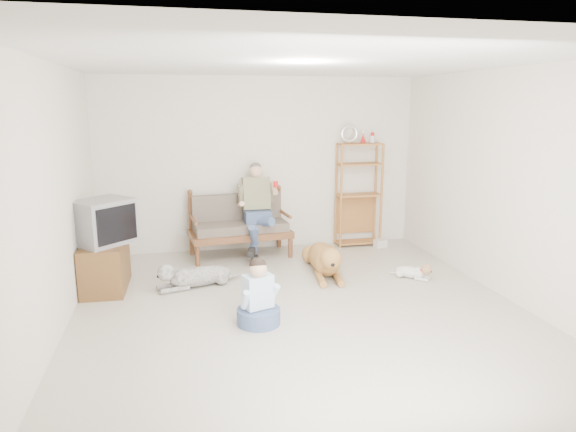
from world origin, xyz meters
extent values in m
plane|color=beige|center=(0.00, 0.00, 0.00)|extent=(5.50, 5.50, 0.00)
plane|color=silver|center=(0.00, 0.00, 2.70)|extent=(5.50, 5.50, 0.00)
plane|color=beige|center=(0.00, 2.75, 1.35)|extent=(5.00, 0.00, 5.00)
plane|color=beige|center=(0.00, -2.75, 1.35)|extent=(5.00, 0.00, 5.00)
plane|color=beige|center=(-2.50, 0.00, 1.35)|extent=(0.00, 5.50, 5.50)
plane|color=beige|center=(2.50, 0.00, 1.35)|extent=(0.00, 5.50, 5.50)
cube|color=brown|center=(-0.38, 2.31, 0.35)|extent=(1.56, 0.84, 0.10)
cube|color=brown|center=(-0.38, 2.31, 0.47)|extent=(1.43, 0.73, 0.13)
cube|color=brown|center=(-0.38, 2.55, 0.70)|extent=(1.39, 0.25, 0.45)
cylinder|color=brown|center=(-0.38, 2.61, 0.90)|extent=(1.40, 0.18, 0.05)
cylinder|color=brown|center=(-1.08, 2.01, 0.15)|extent=(0.07, 0.07, 0.30)
cylinder|color=brown|center=(-1.08, 2.61, 0.47)|extent=(0.07, 0.07, 0.95)
cylinder|color=brown|center=(0.32, 2.01, 0.15)|extent=(0.07, 0.07, 0.30)
cylinder|color=brown|center=(0.32, 2.61, 0.47)|extent=(0.07, 0.07, 0.95)
cube|color=#43557C|center=(-0.13, 2.29, 0.61)|extent=(0.39, 0.37, 0.19)
cube|color=gray|center=(-0.13, 2.39, 0.95)|extent=(0.41, 0.28, 0.51)
sphere|color=tan|center=(-0.13, 2.36, 1.29)|extent=(0.20, 0.20, 0.20)
sphere|color=#544E4A|center=(-0.13, 2.38, 1.33)|extent=(0.18, 0.18, 0.18)
cylinder|color=red|center=(0.14, 2.18, 1.12)|extent=(0.07, 0.07, 0.09)
cube|color=#B27338|center=(1.58, 2.55, 1.65)|extent=(0.70, 0.28, 0.03)
torus|color=silver|center=(1.40, 2.55, 1.82)|extent=(0.29, 0.05, 0.29)
cone|color=red|center=(1.63, 2.55, 1.75)|extent=(0.09, 0.09, 0.15)
cylinder|color=#B27338|center=(1.24, 2.42, 0.83)|extent=(0.04, 0.04, 1.67)
cylinder|color=#B27338|center=(1.24, 2.68, 0.83)|extent=(0.04, 0.04, 1.67)
cylinder|color=#B27338|center=(1.92, 2.42, 0.83)|extent=(0.04, 0.04, 1.67)
cylinder|color=#B27338|center=(1.92, 2.68, 0.83)|extent=(0.04, 0.04, 1.67)
cube|color=white|center=(1.90, 2.33, 0.06)|extent=(0.21, 0.17, 0.12)
cube|color=brown|center=(-2.22, 1.27, 0.30)|extent=(0.53, 0.92, 0.60)
cube|color=brown|center=(-2.46, 1.05, 0.30)|extent=(0.03, 0.40, 0.50)
cube|color=brown|center=(-2.46, 1.49, 0.30)|extent=(0.03, 0.40, 0.50)
cube|color=slate|center=(-2.20, 1.24, 0.87)|extent=(0.84, 0.83, 0.55)
cube|color=black|center=(-2.02, 1.05, 0.87)|extent=(0.42, 0.40, 0.44)
cube|color=silver|center=(-1.25, 2.73, 0.30)|extent=(0.12, 0.02, 0.08)
ellipsoid|color=#AF6E3C|center=(0.66, 1.40, 0.17)|extent=(0.53, 1.15, 0.35)
sphere|color=#AF6E3C|center=(0.62, 1.07, 0.20)|extent=(0.35, 0.35, 0.35)
sphere|color=#AF6E3C|center=(0.58, 0.80, 0.35)|extent=(0.27, 0.27, 0.27)
ellipsoid|color=#AF6E3C|center=(0.57, 0.68, 0.32)|extent=(0.14, 0.21, 0.11)
cylinder|color=#AF6E3C|center=(0.73, 1.95, 0.07)|extent=(0.15, 0.44, 0.06)
ellipsoid|color=#AF6E3C|center=(0.49, 0.84, 0.35)|extent=(0.07, 0.09, 0.14)
ellipsoid|color=#AF6E3C|center=(0.68, 0.81, 0.35)|extent=(0.07, 0.09, 0.14)
ellipsoid|color=silver|center=(-1.05, 1.12, 0.12)|extent=(0.86, 0.50, 0.24)
sphere|color=silver|center=(-1.29, 1.05, 0.14)|extent=(0.24, 0.24, 0.24)
sphere|color=silver|center=(-1.48, 1.00, 0.24)|extent=(0.21, 0.21, 0.21)
ellipsoid|color=silver|center=(-1.57, 0.97, 0.22)|extent=(0.17, 0.13, 0.08)
cylinder|color=silver|center=(-0.66, 1.24, 0.05)|extent=(0.28, 0.23, 0.04)
ellipsoid|color=silver|center=(-1.48, 1.07, 0.24)|extent=(0.08, 0.06, 0.10)
ellipsoid|color=silver|center=(-1.44, 0.93, 0.24)|extent=(0.08, 0.06, 0.10)
ellipsoid|color=silver|center=(1.70, 0.83, 0.08)|extent=(0.40, 0.40, 0.16)
sphere|color=silver|center=(1.78, 0.74, 0.09)|extent=(0.16, 0.16, 0.16)
sphere|color=#A77D53|center=(1.85, 0.67, 0.16)|extent=(0.14, 0.14, 0.14)
ellipsoid|color=#A77D53|center=(1.90, 0.63, 0.14)|extent=(0.12, 0.12, 0.05)
cylinder|color=silver|center=(1.56, 0.97, 0.03)|extent=(0.15, 0.09, 0.02)
cone|color=#A77D53|center=(1.81, 0.65, 0.20)|extent=(0.04, 0.04, 0.05)
cone|color=#A77D53|center=(1.88, 0.72, 0.20)|extent=(0.04, 0.04, 0.05)
torus|color=red|center=(1.84, 0.69, 0.14)|extent=(0.13, 0.13, 0.02)
cylinder|color=#43557C|center=(-0.52, -0.19, 0.08)|extent=(0.46, 0.46, 0.17)
cube|color=white|center=(-0.52, -0.17, 0.36)|extent=(0.34, 0.28, 0.36)
sphere|color=tan|center=(-0.52, -0.19, 0.61)|extent=(0.19, 0.19, 0.19)
sphere|color=black|center=(-0.52, -0.18, 0.64)|extent=(0.18, 0.18, 0.18)
camera|label=1|loc=(-1.31, -5.21, 2.29)|focal=32.00mm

